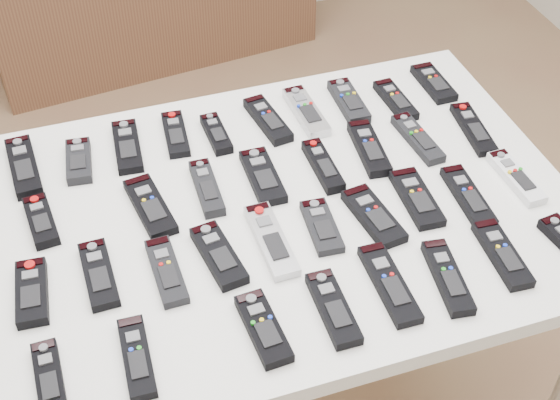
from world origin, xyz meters
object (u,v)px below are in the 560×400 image
object	(u,v)px
remote_29	(137,357)
remote_17	(473,129)
remote_5	(268,120)
remote_8	(396,100)
remote_3	(176,134)
remote_27	(516,178)
remote_24	(374,216)
table	(280,226)
remote_2	(127,146)
remote_34	(502,254)
remote_31	(333,308)
remote_11	(150,206)
remote_7	(349,101)
remote_15	(369,148)
remote_22	(271,240)
remote_20	(167,271)
remote_19	(99,274)
remote_30	(263,328)
remote_32	(389,284)
remote_1	(79,161)
remote_6	(306,112)
remote_26	(468,197)
remote_28	(49,379)
remote_33	(448,277)
remote_9	(434,83)
remote_10	(41,221)
remote_23	(322,227)
remote_0	(24,167)
remote_13	(263,177)
remote_4	(216,134)
remote_12	(207,188)
remote_21	(219,255)
remote_25	(417,198)
remote_14	(323,166)

from	to	relation	value
remote_29	remote_17	bearing A→B (deg)	26.44
remote_5	remote_8	xyz separation A→B (m)	(0.32, -0.02, -0.00)
remote_3	remote_27	size ratio (longest dim) A/B	0.91
remote_24	table	bearing A→B (deg)	142.87
remote_3	remote_2	bearing A→B (deg)	-169.66
remote_34	remote_31	bearing A→B (deg)	-172.76
remote_11	remote_34	xyz separation A→B (m)	(0.63, -0.35, 0.00)
remote_5	remote_7	bearing A→B (deg)	-5.55
table	remote_29	size ratio (longest dim) A/B	7.37
remote_15	remote_22	size ratio (longest dim) A/B	0.90
remote_20	remote_29	bearing A→B (deg)	-118.12
remote_19	remote_20	bearing A→B (deg)	-15.71
remote_30	remote_32	bearing A→B (deg)	2.03
remote_1	remote_6	xyz separation A→B (m)	(0.55, 0.01, 0.00)
remote_26	remote_28	bearing A→B (deg)	-164.98
remote_6	remote_29	xyz separation A→B (m)	(-0.52, -0.58, -0.00)
remote_34	remote_33	bearing A→B (deg)	-167.18
remote_5	remote_8	bearing A→B (deg)	-11.64
remote_9	remote_24	world-z (taller)	remote_24
remote_10	remote_23	world-z (taller)	remote_10
remote_2	remote_30	bearing A→B (deg)	-72.21
remote_27	remote_0	bearing A→B (deg)	158.16
remote_15	remote_20	xyz separation A→B (m)	(-0.52, -0.22, -0.00)
remote_29	remote_13	bearing A→B (deg)	49.87
remote_1	remote_33	xyz separation A→B (m)	(0.63, -0.57, 0.00)
remote_24	remote_15	bearing A→B (deg)	62.07
remote_8	remote_20	world-z (taller)	same
remote_11	remote_2	bearing A→B (deg)	84.62
remote_4	remote_20	size ratio (longest dim) A/B	0.81
remote_10	remote_13	world-z (taller)	remote_10
remote_8	remote_22	xyz separation A→B (m)	(-0.44, -0.36, 0.00)
remote_20	remote_27	world-z (taller)	same
remote_12	remote_28	xyz separation A→B (m)	(-0.38, -0.39, -0.00)
remote_0	remote_10	world-z (taller)	same
remote_4	remote_24	distance (m)	0.44
remote_11	remote_24	xyz separation A→B (m)	(0.44, -0.18, 0.00)
remote_21	remote_27	distance (m)	0.68
remote_24	remote_28	xyz separation A→B (m)	(-0.68, -0.19, -0.00)
table	remote_2	xyz separation A→B (m)	(-0.27, 0.29, 0.07)
remote_26	remote_34	distance (m)	0.17
remote_9	remote_21	bearing A→B (deg)	-149.40
remote_7	remote_25	xyz separation A→B (m)	(0.01, -0.37, -0.00)
remote_15	remote_31	xyz separation A→B (m)	(-0.25, -0.41, -0.00)
remote_14	remote_20	size ratio (longest dim) A/B	0.99
remote_17	remote_9	bearing A→B (deg)	97.74
remote_4	remote_15	size ratio (longest dim) A/B	0.76
remote_1	remote_22	bearing A→B (deg)	-41.46
remote_6	remote_24	bearing A→B (deg)	-90.16
remote_13	remote_27	bearing A→B (deg)	-17.90
table	remote_30	distance (m)	0.34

